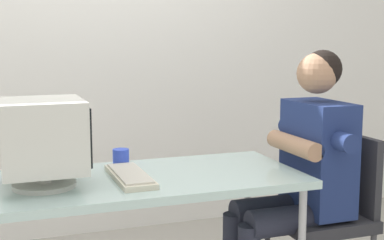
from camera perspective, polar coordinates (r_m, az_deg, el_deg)
The scene contains 7 objects.
wall_back at distance 3.90m, azimuth -6.21°, elevation 10.55°, with size 8.00×0.10×3.00m, color silver.
desk at distance 2.56m, azimuth -4.95°, elevation -6.94°, with size 1.45×0.69×0.73m.
crt_monitor at distance 2.39m, azimuth -15.15°, elevation -1.73°, with size 0.35×0.37×0.37m.
keyboard at distance 2.50m, azimuth -6.45°, elevation -5.77°, with size 0.15×0.44×0.03m.
office_chair at distance 2.97m, azimuth 14.14°, elevation -8.75°, with size 0.45×0.45×0.86m.
person_seated at distance 2.81m, azimuth 11.13°, elevation -5.01°, with size 0.71×0.60×1.30m.
desk_mug at distance 2.73m, azimuth -7.39°, elevation -3.93°, with size 0.08×0.09×0.09m.
Camera 1 is at (-0.63, -2.38, 1.36)m, focal length 51.46 mm.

